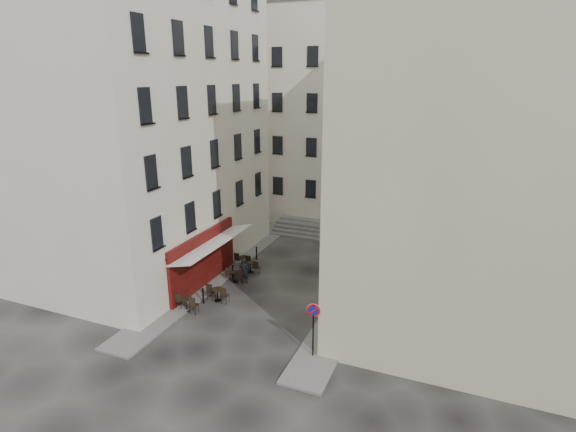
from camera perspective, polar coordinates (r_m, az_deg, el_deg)
The scene contains 18 objects.
ground at distance 26.17m, azimuth -3.32°, elevation -11.31°, with size 90.00×90.00×0.00m, color black.
sidewalk_left at distance 31.23m, azimuth -7.70°, elevation -6.37°, with size 2.00×22.00×0.12m, color slate.
sidewalk_right at distance 27.33m, azimuth 8.14°, elevation -10.01°, with size 2.00×18.00×0.12m, color slate.
building_left at distance 31.40m, azimuth -19.21°, elevation 12.34°, with size 12.20×16.20×20.60m.
building_right at distance 24.41m, azimuth 23.31°, elevation 8.35°, with size 12.20×14.20×18.60m.
building_back at distance 41.31m, azimuth 6.73°, elevation 12.75°, with size 18.20×10.20×18.60m.
cafe_storefront at distance 28.09m, azimuth -10.53°, elevation -5.27°, with size 1.74×7.30×3.50m.
stone_steps at distance 36.79m, azimuth 5.05°, elevation -1.99°, with size 9.00×3.15×0.80m.
bollard_near at distance 26.60m, azimuth -10.72°, elevation -9.84°, with size 0.12×0.12×0.98m.
bollard_mid at distance 29.28m, azimuth -7.04°, elevation -7.02°, with size 0.12×0.12×0.98m.
bollard_far at distance 32.12m, azimuth -4.02°, elevation -4.66°, with size 0.12×0.12×0.98m.
no_parking_sign at distance 20.89m, azimuth 3.23°, elevation -13.07°, with size 0.64×0.11×2.79m.
bistro_table_a at distance 25.97m, azimuth -12.71°, elevation -10.71°, with size 1.42×0.66×1.00m.
bistro_table_b at distance 26.70m, azimuth -8.89°, elevation -9.67°, with size 1.40×0.66×0.99m.
bistro_table_c at distance 28.90m, azimuth -6.69°, elevation -7.49°, with size 1.26×0.59×0.89m.
bistro_table_d at distance 30.10m, azimuth -4.74°, elevation -6.36°, with size 1.30×0.61×0.92m.
bistro_table_e at distance 31.01m, azimuth -5.65°, elevation -5.64°, with size 1.32×0.62×0.93m.
pedestrian at distance 28.63m, azimuth -5.60°, elevation -6.88°, with size 0.61×0.40×1.67m, color #222228.
Camera 1 is at (9.99, -20.69, 12.54)m, focal length 28.00 mm.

